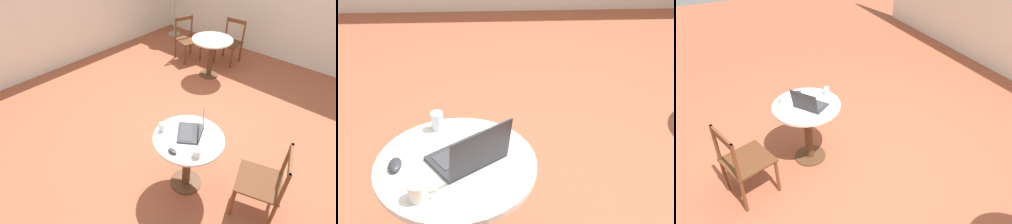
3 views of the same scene
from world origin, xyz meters
TOP-DOWN VIEW (x-y plane):
  - ground_plane at (0.00, 0.00)m, footprint 16.00×16.00m
  - cafe_table_near at (-0.67, -0.53)m, footprint 0.74×0.74m
  - cafe_table_mid at (1.62, 0.76)m, footprint 0.74×0.74m
  - chair_near_front at (-0.41, -1.30)m, footprint 0.55×0.55m
  - chair_mid_back at (1.90, 1.55)m, footprint 0.56×0.56m
  - chair_mid_right at (2.37, 0.81)m, footprint 0.46×0.46m
  - laptop at (-0.60, -0.52)m, footprint 0.41×0.39m
  - mouse at (-0.94, -0.54)m, footprint 0.06×0.10m
  - mug at (-0.81, -0.74)m, footprint 0.12×0.09m
  - drinking_glass at (-0.77, -0.25)m, footprint 0.06×0.06m

SIDE VIEW (x-z plane):
  - ground_plane at x=0.00m, z-range 0.00..0.00m
  - chair_near_front at x=-0.41m, z-range 0.01..0.86m
  - chair_mid_back at x=1.90m, z-range 0.01..0.86m
  - chair_mid_right at x=2.37m, z-range 0.01..0.86m
  - cafe_table_near at x=-0.67m, z-range 0.19..0.93m
  - cafe_table_mid at x=1.62m, z-range 0.19..0.93m
  - mouse at x=-0.94m, z-range 0.74..0.77m
  - mug at x=-0.81m, z-range 0.74..0.82m
  - drinking_glass at x=-0.77m, z-range 0.74..0.83m
  - laptop at x=-0.60m, z-range 0.67..0.90m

